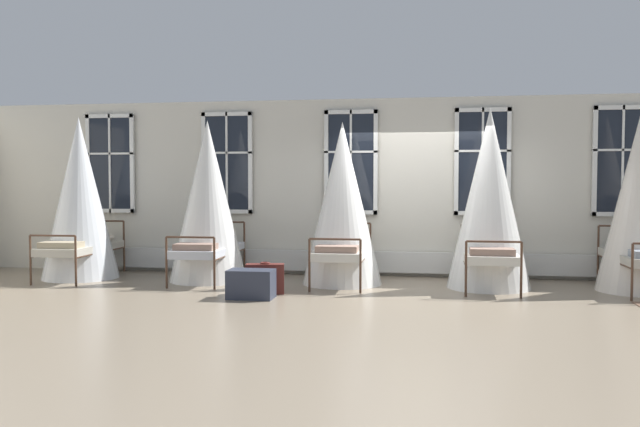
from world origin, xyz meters
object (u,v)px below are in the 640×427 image
Objects in this scene: cot_third at (342,206)px; suitcase_dark at (265,279)px; cot_first at (80,200)px; cot_second at (208,203)px; travel_trunk at (251,284)px; cot_fourth at (489,201)px.

cot_third reaches higher than suitcase_dark.
cot_first reaches higher than cot_second.
cot_first is at bearing 90.24° from cot_second.
cot_third is 1.84m from suitcase_dark.
travel_trunk is (3.41, -1.53, -1.12)m from cot_first.
cot_second is 2.22m from travel_trunk.
cot_fourth is 4.73× the size of suitcase_dark.
cot_third is 2.19m from travel_trunk.
cot_second is 0.96× the size of cot_fourth.
cot_third is at bearing -90.79° from cot_first.
travel_trunk is (-1.10, -1.57, -1.05)m from cot_third.
cot_fourth reaches higher than cot_first.
cot_fourth is 4.35× the size of travel_trunk.
cot_fourth reaches higher than travel_trunk.
travel_trunk is at bearing 114.83° from cot_fourth.
cot_fourth is (6.80, -0.01, 0.02)m from cot_first.
cot_fourth is at bearing 7.18° from suitcase_dark.
cot_fourth is at bearing -91.57° from cot_third.
cot_first is at bearing 90.66° from cot_fourth.
cot_second is at bearing -90.34° from cot_first.
cot_third reaches higher than travel_trunk.
cot_first is at bearing 155.88° from travel_trunk.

